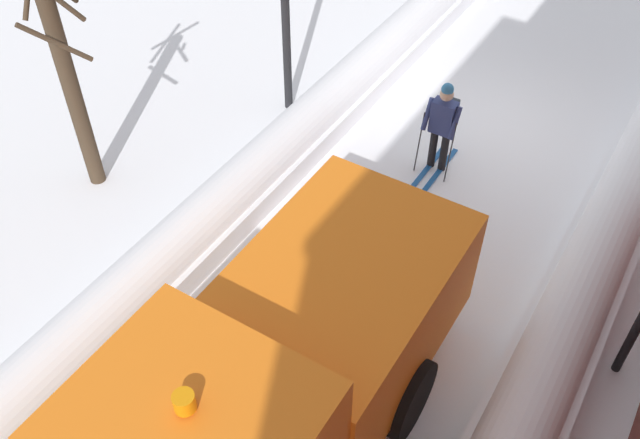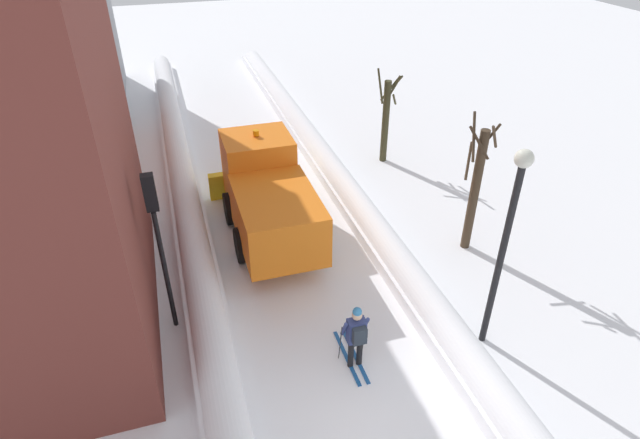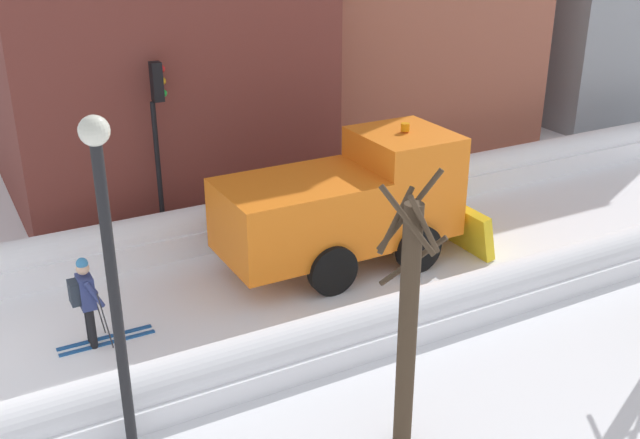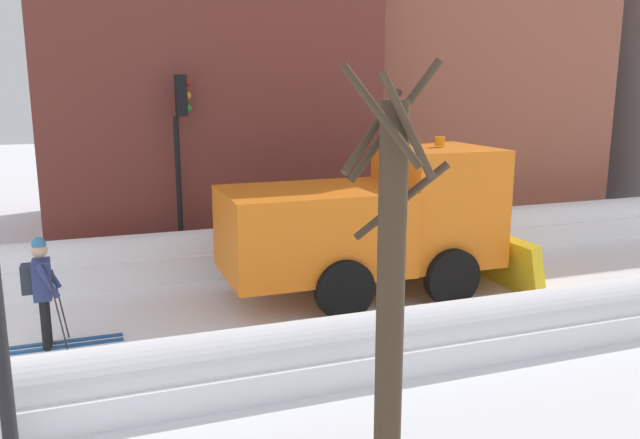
% 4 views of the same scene
% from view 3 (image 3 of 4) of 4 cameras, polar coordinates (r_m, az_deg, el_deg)
% --- Properties ---
extents(ground_plane, '(80.00, 80.00, 0.00)m').
position_cam_3_polar(ground_plane, '(18.27, 8.95, -2.09)').
color(ground_plane, white).
extents(snowbank_left, '(1.10, 36.00, 1.01)m').
position_cam_3_polar(snowbank_left, '(20.21, 4.23, 2.01)').
color(snowbank_left, white).
rests_on(snowbank_left, ground).
extents(snowbank_right, '(1.10, 36.00, 0.90)m').
position_cam_3_polar(snowbank_right, '(16.23, 15.02, -4.71)').
color(snowbank_right, white).
rests_on(snowbank_right, ground).
extents(building_brick_near, '(8.42, 8.31, 9.21)m').
position_cam_3_polar(building_brick_near, '(22.19, -13.51, 14.53)').
color(building_brick_near, brown).
rests_on(building_brick_near, ground).
extents(plow_truck, '(3.20, 5.98, 3.12)m').
position_cam_3_polar(plow_truck, '(16.78, 2.39, 1.34)').
color(plow_truck, orange).
rests_on(plow_truck, ground).
extents(skier, '(0.62, 1.80, 1.81)m').
position_cam_3_polar(skier, '(14.42, -17.36, -5.71)').
color(skier, black).
rests_on(skier, ground).
extents(traffic_light_pole, '(0.28, 0.42, 4.35)m').
position_cam_3_polar(traffic_light_pole, '(17.89, -12.22, 7.56)').
color(traffic_light_pole, black).
rests_on(traffic_light_pole, ground).
extents(street_lamp, '(0.40, 0.40, 5.27)m').
position_cam_3_polar(street_lamp, '(10.38, -15.73, -2.71)').
color(street_lamp, black).
rests_on(street_lamp, ground).
extents(bare_tree_near, '(1.04, 1.11, 4.36)m').
position_cam_3_polar(bare_tree_near, '(10.89, 6.70, -7.64)').
color(bare_tree_near, '#423324').
rests_on(bare_tree_near, ground).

